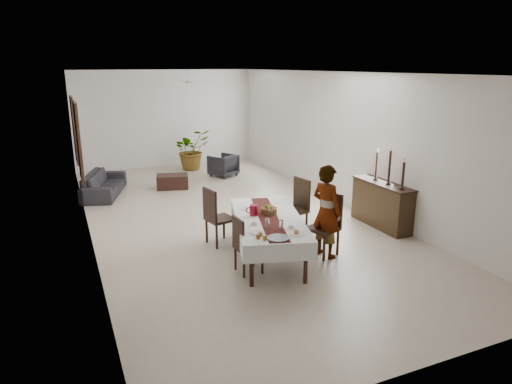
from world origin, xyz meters
name	(u,v)px	position (x,y,z in m)	size (l,w,h in m)	color
floor	(228,216)	(0.00, 0.00, 0.00)	(6.00, 12.00, 0.00)	beige
ceiling	(226,72)	(0.00, 0.00, 3.20)	(6.00, 12.00, 0.02)	white
wall_back	(166,119)	(0.00, 6.00, 1.60)	(6.00, 0.02, 3.20)	silver
wall_front	(425,240)	(0.00, -6.00, 1.60)	(6.00, 0.02, 3.20)	silver
wall_left	(83,158)	(-3.00, 0.00, 1.60)	(0.02, 12.00, 3.20)	silver
wall_right	(342,139)	(3.00, 0.00, 1.60)	(0.02, 12.00, 3.20)	silver
dining_table_top	(268,219)	(-0.12, -2.42, 0.71)	(0.98, 2.35, 0.05)	black
table_leg_fl	(251,266)	(-0.85, -3.37, 0.34)	(0.07, 0.07, 0.69)	black
table_leg_fr	(306,263)	(-0.03, -3.61, 0.34)	(0.07, 0.07, 0.69)	black
table_leg_bl	(239,219)	(-0.22, -1.22, 0.34)	(0.07, 0.07, 0.69)	black
table_leg_br	(281,218)	(0.61, -1.47, 0.34)	(0.07, 0.07, 0.69)	black
tablecloth_top	(268,218)	(-0.12, -2.42, 0.74)	(1.16, 2.53, 0.01)	white
tablecloth_drape_left	(236,227)	(-0.67, -2.25, 0.60)	(0.01, 2.53, 0.29)	white
tablecloth_drape_right	(300,224)	(0.43, -2.58, 0.60)	(0.01, 2.53, 0.29)	white
tablecloth_drape_near	(281,253)	(-0.48, -3.62, 0.60)	(1.16, 0.01, 0.29)	silver
tablecloth_drape_far	(259,205)	(0.23, -1.21, 0.60)	(1.16, 0.01, 0.29)	silver
table_runner	(268,217)	(-0.12, -2.42, 0.75)	(0.34, 2.45, 0.00)	#571E18
red_pitcher	(254,210)	(-0.32, -2.21, 0.84)	(0.15, 0.15, 0.20)	maroon
pitcher_handle	(249,210)	(-0.40, -2.18, 0.84)	(0.12, 0.12, 0.02)	maroon
wine_glass_near	(281,225)	(-0.19, -3.06, 0.83)	(0.07, 0.07, 0.17)	white
wine_glass_mid	(267,223)	(-0.37, -2.91, 0.83)	(0.07, 0.07, 0.17)	white
wine_glass_far	(271,212)	(-0.06, -2.38, 0.83)	(0.07, 0.07, 0.17)	silver
teacup_right	(291,226)	(-0.01, -3.06, 0.77)	(0.09, 0.09, 0.06)	white
saucer_right	(291,228)	(-0.01, -3.06, 0.75)	(0.15, 0.15, 0.01)	white
teacup_left	(254,223)	(-0.50, -2.66, 0.77)	(0.09, 0.09, 0.06)	white
saucer_left	(254,224)	(-0.50, -2.66, 0.75)	(0.15, 0.15, 0.01)	silver
plate_near_right	(297,234)	(-0.06, -3.35, 0.75)	(0.23, 0.23, 0.01)	white
bread_near_right	(297,232)	(-0.06, -3.35, 0.78)	(0.09, 0.09, 0.09)	tan
plate_near_left	(257,232)	(-0.61, -3.04, 0.75)	(0.23, 0.23, 0.01)	silver
plate_far_left	(248,209)	(-0.27, -1.81, 0.75)	(0.23, 0.23, 0.01)	silver
serving_tray	(278,238)	(-0.42, -3.40, 0.75)	(0.35, 0.35, 0.02)	#424247
jam_jar_a	(265,238)	(-0.63, -3.37, 0.78)	(0.06, 0.06, 0.07)	#915015
jam_jar_b	(258,237)	(-0.71, -3.29, 0.78)	(0.06, 0.06, 0.07)	brown
jam_jar_c	(260,234)	(-0.63, -3.21, 0.78)	(0.06, 0.06, 0.07)	#875D13
fruit_basket	(269,210)	(-0.01, -2.20, 0.79)	(0.29, 0.29, 0.10)	brown
fruit_red	(270,206)	(0.03, -2.19, 0.87)	(0.09, 0.09, 0.09)	#A12810
fruit_green	(267,206)	(-0.04, -2.16, 0.87)	(0.08, 0.08, 0.08)	#457924
fruit_yellow	(269,207)	(-0.02, -2.24, 0.87)	(0.08, 0.08, 0.08)	gold
chair_right_near_seat	(323,229)	(0.81, -2.74, 0.51)	(0.49, 0.49, 0.06)	black
chair_right_near_leg_fl	(338,243)	(1.07, -2.86, 0.24)	(0.05, 0.05, 0.48)	black
chair_right_near_leg_fr	(321,237)	(0.93, -2.49, 0.24)	(0.05, 0.05, 0.48)	black
chair_right_near_leg_bl	(324,248)	(0.69, -3.00, 0.24)	(0.05, 0.05, 0.48)	black
chair_right_near_leg_br	(307,242)	(0.56, -2.62, 0.24)	(0.05, 0.05, 0.48)	black
chair_right_near_back	(331,209)	(1.02, -2.67, 0.84)	(0.49, 0.04, 0.62)	black
chair_right_far_seat	(293,211)	(0.80, -1.62, 0.51)	(0.49, 0.49, 0.06)	black
chair_right_far_leg_fl	(306,224)	(1.04, -1.78, 0.24)	(0.05, 0.05, 0.48)	black
chair_right_far_leg_fr	(294,219)	(0.96, -1.38, 0.24)	(0.05, 0.05, 0.48)	black
chair_right_far_leg_bl	(291,228)	(0.64, -1.85, 0.24)	(0.05, 0.05, 0.48)	black
chair_right_far_leg_br	(279,222)	(0.57, -1.46, 0.24)	(0.05, 0.05, 0.48)	black
chair_right_far_back	(302,193)	(1.02, -1.57, 0.84)	(0.49, 0.04, 0.62)	black
chair_left_near_seat	(249,248)	(-0.69, -2.86, 0.43)	(0.41, 0.41, 0.05)	black
chair_left_near_leg_fl	(235,258)	(-0.87, -2.70, 0.20)	(0.04, 0.04, 0.41)	black
chair_left_near_leg_fr	(244,266)	(-0.85, -3.04, 0.20)	(0.04, 0.04, 0.41)	black
chair_left_near_leg_bl	(253,255)	(-0.53, -2.68, 0.20)	(0.04, 0.04, 0.41)	black
chair_left_near_leg_br	(262,262)	(-0.51, -3.02, 0.20)	(0.04, 0.04, 0.41)	black
chair_left_near_back	(238,234)	(-0.88, -2.87, 0.71)	(0.41, 0.04, 0.53)	black
chair_left_far_seat	(220,219)	(-0.71, -1.48, 0.50)	(0.48, 0.48, 0.05)	black
chair_left_far_leg_fl	(207,231)	(-0.93, -1.32, 0.23)	(0.05, 0.05, 0.47)	black
chair_left_far_leg_fr	(217,237)	(-0.86, -1.71, 0.23)	(0.05, 0.05, 0.47)	black
chair_left_far_leg_bl	(224,227)	(-0.55, -1.25, 0.23)	(0.05, 0.05, 0.47)	black
chair_left_far_leg_br	(234,233)	(-0.48, -1.63, 0.23)	(0.05, 0.05, 0.47)	black
chair_left_far_back	(210,205)	(-0.92, -1.52, 0.82)	(0.48, 0.04, 0.61)	black
woman	(327,211)	(0.84, -2.80, 0.85)	(0.62, 0.40, 1.69)	#9CA0A4
sideboard_body	(382,205)	(2.78, -1.92, 0.47)	(0.41, 1.56, 0.93)	black
sideboard_top	(383,183)	(2.78, -1.92, 0.95)	(0.46, 1.62, 0.03)	black
candlestick_near_base	(402,188)	(2.78, -2.49, 0.98)	(0.10, 0.10, 0.03)	black
candlestick_near_shaft	(403,175)	(2.78, -2.49, 1.26)	(0.05, 0.05, 0.52)	black
candlestick_near_candle	(404,160)	(2.78, -2.49, 1.56)	(0.04, 0.04, 0.08)	white
candlestick_mid_base	(388,184)	(2.78, -2.07, 0.98)	(0.10, 0.10, 0.03)	black
candlestick_mid_shaft	(390,167)	(2.78, -2.07, 1.33)	(0.05, 0.05, 0.67)	black
candlestick_mid_candle	(391,149)	(2.78, -2.07, 1.71)	(0.04, 0.04, 0.08)	beige
candlestick_far_base	(376,179)	(2.78, -1.66, 0.98)	(0.10, 0.10, 0.03)	black
candlestick_far_shaft	(377,166)	(2.78, -1.66, 1.28)	(0.05, 0.05, 0.57)	black
candlestick_far_candle	(378,150)	(2.78, -1.66, 1.61)	(0.04, 0.04, 0.08)	#F0E3D0
sofa	(104,184)	(-2.41, 3.02, 0.30)	(2.05, 0.80, 0.60)	#28252A
armchair	(223,165)	(1.21, 3.74, 0.34)	(0.73, 0.75, 0.68)	#252227
coffee_table	(172,181)	(-0.58, 2.95, 0.19)	(0.86, 0.57, 0.38)	black
potted_plant	(191,149)	(0.60, 5.10, 0.66)	(1.19, 1.03, 1.32)	#255B24
mirror_frame_near	(78,141)	(-2.96, 2.20, 1.60)	(0.06, 1.05, 1.85)	black
mirror_glass_near	(80,141)	(-2.92, 2.20, 1.60)	(0.01, 0.90, 1.70)	white
mirror_frame_far	(74,130)	(-2.96, 4.30, 1.60)	(0.06, 1.05, 1.85)	black
mirror_glass_far	(76,130)	(-2.92, 4.30, 1.60)	(0.01, 0.90, 1.70)	white
fan_rod	(188,74)	(0.00, 3.00, 3.10)	(0.04, 0.04, 0.20)	silver
fan_hub	(188,82)	(0.00, 3.00, 2.90)	(0.16, 0.16, 0.08)	silver
fan_blade_n	(185,82)	(0.00, 3.35, 2.90)	(0.10, 0.55, 0.01)	silver
fan_blade_s	(192,83)	(0.00, 2.65, 2.90)	(0.10, 0.55, 0.01)	white
fan_blade_e	(201,82)	(0.35, 3.00, 2.90)	(0.55, 0.10, 0.01)	silver
fan_blade_w	(176,82)	(-0.35, 3.00, 2.90)	(0.55, 0.10, 0.01)	white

